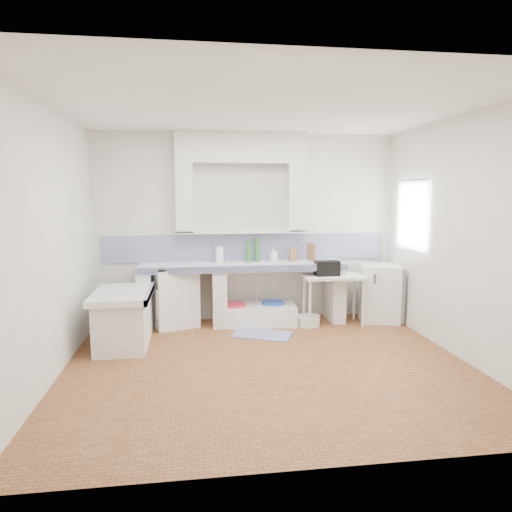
{
  "coord_description": "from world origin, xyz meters",
  "views": [
    {
      "loc": [
        -0.82,
        -4.88,
        1.9
      ],
      "look_at": [
        0.0,
        1.0,
        1.1
      ],
      "focal_mm": 32.15,
      "sensor_mm": 36.0,
      "label": 1
    }
  ],
  "objects": [
    {
      "name": "bucket_orange",
      "position": [
        0.23,
        1.54,
        0.12
      ],
      "size": [
        0.28,
        0.28,
        0.25
      ],
      "primitive_type": "cylinder",
      "rotation": [
        0.0,
        0.0,
        -0.07
      ],
      "color": "#C11800",
      "rests_on": "ground"
    },
    {
      "name": "rug",
      "position": [
        0.1,
        1.09,
        0.01
      ],
      "size": [
        0.9,
        0.72,
        0.01
      ],
      "primitive_type": "cube",
      "rotation": [
        0.0,
        0.0,
        -0.42
      ],
      "color": "#303C8F",
      "rests_on": "ground"
    },
    {
      "name": "green_bottle_b",
      "position": [
        0.14,
        1.85,
        1.08
      ],
      "size": [
        0.1,
        0.1,
        0.35
      ],
      "primitive_type": "cylinder",
      "rotation": [
        0.0,
        0.0,
        0.29
      ],
      "color": "#316E2C",
      "rests_on": "counter_slab"
    },
    {
      "name": "cutting_board",
      "position": [
        0.97,
        1.85,
        1.03
      ],
      "size": [
        0.09,
        0.19,
        0.27
      ],
      "primitive_type": "cube",
      "rotation": [
        0.0,
        0.0,
        0.38
      ],
      "color": "brown",
      "rests_on": "counter_slab"
    },
    {
      "name": "counter_pier_mid",
      "position": [
        -0.45,
        1.7,
        0.41
      ],
      "size": [
        0.2,
        0.55,
        0.82
      ],
      "primitive_type": "cube",
      "color": "white",
      "rests_on": "ground"
    },
    {
      "name": "sink",
      "position": [
        0.15,
        1.65,
        0.13
      ],
      "size": [
        1.1,
        0.65,
        0.25
      ],
      "primitive_type": "cube",
      "rotation": [
        0.0,
        0.0,
        -0.08
      ],
      "color": "white",
      "rests_on": "ground"
    },
    {
      "name": "water_bottle_a",
      "position": [
        0.06,
        1.84,
        0.14
      ],
      "size": [
        0.08,
        0.08,
        0.28
      ],
      "primitive_type": "cylinder",
      "rotation": [
        0.0,
        0.0,
        0.04
      ],
      "color": "silver",
      "rests_on": "ground"
    },
    {
      "name": "black_bag",
      "position": [
        1.11,
        1.47,
        0.84
      ],
      "size": [
        0.35,
        0.21,
        0.22
      ],
      "primitive_type": "cube",
      "rotation": [
        0.0,
        0.0,
        0.03
      ],
      "color": "black",
      "rests_on": "side_table"
    },
    {
      "name": "basin_white",
      "position": [
        0.83,
        1.46,
        0.07
      ],
      "size": [
        0.41,
        0.41,
        0.14
      ],
      "primitive_type": "cylinder",
      "rotation": [
        0.0,
        0.0,
        0.16
      ],
      "color": "white",
      "rests_on": "ground"
    },
    {
      "name": "stove",
      "position": [
        -1.1,
        1.73,
        0.42
      ],
      "size": [
        0.76,
        0.74,
        0.85
      ],
      "primitive_type": "cube",
      "rotation": [
        0.0,
        0.0,
        0.33
      ],
      "color": "white",
      "rests_on": "ground"
    },
    {
      "name": "window_frame",
      "position": [
        2.42,
        1.2,
        1.6
      ],
      "size": [
        0.35,
        0.86,
        1.06
      ],
      "primitive_type": "cube",
      "color": "#351E11",
      "rests_on": "ground"
    },
    {
      "name": "counter_pier_left",
      "position": [
        -1.5,
        1.7,
        0.41
      ],
      "size": [
        0.2,
        0.55,
        0.82
      ],
      "primitive_type": "cube",
      "color": "white",
      "rests_on": "ground"
    },
    {
      "name": "peninsula_top",
      "position": [
        -1.7,
        0.9,
        0.66
      ],
      "size": [
        0.7,
        1.1,
        0.08
      ],
      "primitive_type": "cube",
      "color": "white",
      "rests_on": "ground"
    },
    {
      "name": "bucket_blue",
      "position": [
        0.35,
        1.68,
        0.16
      ],
      "size": [
        0.39,
        0.39,
        0.32
      ],
      "primitive_type": "cylinder",
      "rotation": [
        0.0,
        0.0,
        0.17
      ],
      "color": "blue",
      "rests_on": "ground"
    },
    {
      "name": "floor",
      "position": [
        0.0,
        0.0,
        0.0
      ],
      "size": [
        4.5,
        4.5,
        0.0
      ],
      "primitive_type": "plane",
      "color": "brown",
      "rests_on": "ground"
    },
    {
      "name": "backsplash",
      "position": [
        0.0,
        1.99,
        1.1
      ],
      "size": [
        4.27,
        0.03,
        0.4
      ],
      "primitive_type": "cube",
      "color": "navy",
      "rests_on": "ground"
    },
    {
      "name": "side_table",
      "position": [
        1.21,
        1.47,
        0.37
      ],
      "size": [
        0.89,
        0.51,
        0.04
      ],
      "primitive_type": "cube",
      "rotation": [
        0.0,
        0.0,
        -0.02
      ],
      "color": "white",
      "rests_on": "ground"
    },
    {
      "name": "counter_lip",
      "position": [
        -0.1,
        1.42,
        0.86
      ],
      "size": [
        3.0,
        0.04,
        0.1
      ],
      "primitive_type": "cube",
      "color": "navy",
      "rests_on": "ground"
    },
    {
      "name": "counter_pier_right",
      "position": [
        1.3,
        1.7,
        0.41
      ],
      "size": [
        0.2,
        0.55,
        0.82
      ],
      "primitive_type": "cube",
      "color": "white",
      "rests_on": "ground"
    },
    {
      "name": "peninsula_base",
      "position": [
        -1.7,
        0.9,
        0.31
      ],
      "size": [
        0.6,
        1.0,
        0.62
      ],
      "primitive_type": "cube",
      "color": "white",
      "rests_on": "ground"
    },
    {
      "name": "peninsula_lip",
      "position": [
        -1.37,
        0.9,
        0.66
      ],
      "size": [
        0.04,
        1.1,
        0.1
      ],
      "primitive_type": "cube",
      "color": "navy",
      "rests_on": "ground"
    },
    {
      "name": "paper_towel",
      "position": [
        -0.43,
        1.85,
        1.02
      ],
      "size": [
        0.15,
        0.15,
        0.24
      ],
      "primitive_type": "cylinder",
      "rotation": [
        0.0,
        0.0,
        0.38
      ],
      "color": "white",
      "rests_on": "counter_slab"
    },
    {
      "name": "wall_front",
      "position": [
        0.0,
        -2.0,
        1.4
      ],
      "size": [
        4.5,
        0.0,
        4.5
      ],
      "primitive_type": "plane",
      "rotation": [
        -1.57,
        0.0,
        0.0
      ],
      "color": "white",
      "rests_on": "ground"
    },
    {
      "name": "water_bottle_b",
      "position": [
        0.15,
        1.85,
        0.15
      ],
      "size": [
        0.08,
        0.08,
        0.3
      ],
      "primitive_type": "cylinder",
      "rotation": [
        0.0,
        0.0,
        0.04
      ],
      "color": "silver",
      "rests_on": "ground"
    },
    {
      "name": "wall_right",
      "position": [
        2.25,
        0.0,
        1.4
      ],
      "size": [
        0.0,
        4.5,
        4.5
      ],
      "primitive_type": "plane",
      "rotation": [
        1.57,
        0.0,
        -1.57
      ],
      "color": "white",
      "rests_on": "ground"
    },
    {
      "name": "counter_slab",
      "position": [
        -0.1,
        1.7,
        0.86
      ],
      "size": [
        3.0,
        0.6,
        0.08
      ],
      "primitive_type": "cube",
      "color": "white",
      "rests_on": "ground"
    },
    {
      "name": "green_bottle_a",
      "position": [
        0.0,
        1.82,
        1.06
      ],
      "size": [
        0.09,
        0.09,
        0.32
      ],
      "primitive_type": "cylinder",
      "rotation": [
        0.0,
        0.0,
        -0.32
      ],
      "color": "#316E2C",
      "rests_on": "counter_slab"
    },
    {
      "name": "ceiling",
      "position": [
        0.0,
        0.0,
        2.8
      ],
      "size": [
        4.5,
        4.5,
        0.0
      ],
      "primitive_type": "plane",
      "rotation": [
        3.14,
        0.0,
        0.0
      ],
      "color": "white",
      "rests_on": "ground"
    },
    {
      "name": "bucket_red",
      "position": [
        -0.23,
        1.64,
        0.16
      ],
      "size": [
        0.4,
        0.4,
        0.32
      ],
      "primitive_type": "cylinder",
      "rotation": [
        0.0,
        0.0,
        -0.21
      ],
      "color": "red",
      "rests_on": "ground"
    },
    {
      "name": "wall_back",
      "position": [
        0.0,
        2.0,
        1.4
      ],
      "size": [
        4.5,
        0.0,
        4.5
      ],
      "primitive_type": "plane",
      "rotation": [
        1.57,
        0.0,
        0.0
      ],
      "color": "white",
      "rests_on": "ground"
    },
    {
      "name": "soap_bottle",
      "position": [
        0.38,
        1.85,
        1.01
      ],
      "size": [
        0.13,
        0.13,
        0.22
      ],
      "primitive_type": "imported",
      "rotation": [
        0.0,
        0.0,
        0.35
      ],
      "color": "white",
      "rests_on": "counter_slab"
    },
    {
      "name": "wall_left",
      "position": [
        -2.25,
        0.0,
        1.4
      ],
      "size": [
        0.0,
        4.5,
        4.5
      ],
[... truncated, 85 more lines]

